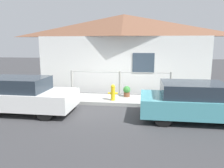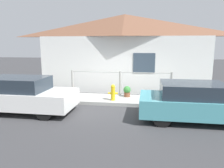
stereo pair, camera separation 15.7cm
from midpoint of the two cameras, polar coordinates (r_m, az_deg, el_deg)
ground_plane at (r=9.28m, az=1.58°, el=-5.85°), size 60.00×60.00×0.00m
sidewalk at (r=10.05m, az=2.16°, el=-4.13°), size 24.00×1.65×0.15m
house at (r=12.26m, az=3.65°, el=13.91°), size 9.29×2.23×4.18m
fence at (r=10.55m, az=2.60°, el=0.54°), size 4.90×0.10×1.16m
car_left at (r=9.05m, az=-22.18°, el=-2.59°), size 4.04×1.74×1.36m
car_right at (r=8.02m, az=21.47°, el=-4.35°), size 3.85×1.81×1.31m
fire_hydrant at (r=9.58m, az=0.73°, el=-2.12°), size 0.42×0.19×0.71m
potted_plant_near_hydrant at (r=10.29m, az=4.38°, el=-1.86°), size 0.34×0.34×0.50m
potted_plant_by_fence at (r=11.47m, az=-17.07°, el=-1.07°), size 0.37×0.37×0.48m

